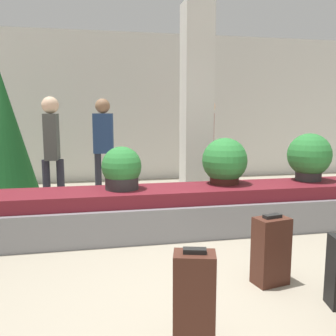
{
  "coord_description": "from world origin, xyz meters",
  "views": [
    {
      "loc": [
        -0.91,
        -2.82,
        1.51
      ],
      "look_at": [
        0.0,
        1.66,
        0.82
      ],
      "focal_mm": 40.0,
      "sensor_mm": 36.0,
      "label": 1
    }
  ],
  "objects_px": {
    "potted_plant_1": "(309,157)",
    "potted_plant_2": "(122,169)",
    "potted_plant_0": "(225,162)",
    "traveler_2": "(103,141)",
    "traveler_1": "(208,138)",
    "suitcase_1": "(194,302)",
    "decorated_tree": "(3,132)",
    "pillar": "(196,106)",
    "suitcase_3": "(271,251)",
    "traveler_0": "(52,145)"
  },
  "relations": [
    {
      "from": "potted_plant_1",
      "to": "potted_plant_2",
      "type": "bearing_deg",
      "value": -178.23
    },
    {
      "from": "potted_plant_0",
      "to": "potted_plant_1",
      "type": "bearing_deg",
      "value": -0.14
    },
    {
      "from": "potted_plant_2",
      "to": "traveler_2",
      "type": "relative_size",
      "value": 0.3
    },
    {
      "from": "potted_plant_2",
      "to": "traveler_2",
      "type": "xyz_separation_m",
      "value": [
        -0.16,
        1.77,
        0.22
      ]
    },
    {
      "from": "potted_plant_2",
      "to": "traveler_2",
      "type": "height_order",
      "value": "traveler_2"
    },
    {
      "from": "traveler_1",
      "to": "suitcase_1",
      "type": "bearing_deg",
      "value": -5.04
    },
    {
      "from": "potted_plant_0",
      "to": "potted_plant_2",
      "type": "relative_size",
      "value": 1.15
    },
    {
      "from": "potted_plant_0",
      "to": "decorated_tree",
      "type": "relative_size",
      "value": 0.28
    },
    {
      "from": "pillar",
      "to": "potted_plant_2",
      "type": "bearing_deg",
      "value": -133.9
    },
    {
      "from": "suitcase_3",
      "to": "traveler_2",
      "type": "xyz_separation_m",
      "value": [
        -1.33,
        3.4,
        0.74
      ]
    },
    {
      "from": "pillar",
      "to": "decorated_tree",
      "type": "height_order",
      "value": "pillar"
    },
    {
      "from": "traveler_1",
      "to": "potted_plant_1",
      "type": "bearing_deg",
      "value": 35.54
    },
    {
      "from": "potted_plant_0",
      "to": "decorated_tree",
      "type": "xyz_separation_m",
      "value": [
        -3.12,
        1.93,
        0.32
      ]
    },
    {
      "from": "traveler_0",
      "to": "decorated_tree",
      "type": "bearing_deg",
      "value": -134.54
    },
    {
      "from": "potted_plant_1",
      "to": "traveler_2",
      "type": "distance_m",
      "value": 3.21
    },
    {
      "from": "pillar",
      "to": "traveler_2",
      "type": "relative_size",
      "value": 1.85
    },
    {
      "from": "suitcase_3",
      "to": "traveler_0",
      "type": "xyz_separation_m",
      "value": [
        -2.08,
        2.69,
        0.73
      ]
    },
    {
      "from": "suitcase_3",
      "to": "potted_plant_2",
      "type": "height_order",
      "value": "potted_plant_2"
    },
    {
      "from": "traveler_0",
      "to": "decorated_tree",
      "type": "relative_size",
      "value": 0.79
    },
    {
      "from": "potted_plant_1",
      "to": "potted_plant_2",
      "type": "height_order",
      "value": "potted_plant_1"
    },
    {
      "from": "suitcase_1",
      "to": "suitcase_3",
      "type": "relative_size",
      "value": 1.08
    },
    {
      "from": "traveler_0",
      "to": "traveler_2",
      "type": "height_order",
      "value": "traveler_2"
    },
    {
      "from": "suitcase_1",
      "to": "traveler_1",
      "type": "bearing_deg",
      "value": 86.47
    },
    {
      "from": "pillar",
      "to": "traveler_0",
      "type": "relative_size",
      "value": 1.85
    },
    {
      "from": "traveler_1",
      "to": "decorated_tree",
      "type": "bearing_deg",
      "value": -75.28
    },
    {
      "from": "suitcase_1",
      "to": "suitcase_3",
      "type": "bearing_deg",
      "value": 55.39
    },
    {
      "from": "potted_plant_1",
      "to": "decorated_tree",
      "type": "bearing_deg",
      "value": 156.01
    },
    {
      "from": "potted_plant_1",
      "to": "decorated_tree",
      "type": "height_order",
      "value": "decorated_tree"
    },
    {
      "from": "traveler_1",
      "to": "decorated_tree",
      "type": "relative_size",
      "value": 0.79
    },
    {
      "from": "pillar",
      "to": "suitcase_1",
      "type": "xyz_separation_m",
      "value": [
        -1.07,
        -3.79,
        -1.27
      ]
    },
    {
      "from": "suitcase_3",
      "to": "potted_plant_0",
      "type": "bearing_deg",
      "value": 72.11
    },
    {
      "from": "potted_plant_2",
      "to": "traveler_2",
      "type": "bearing_deg",
      "value": 95.12
    },
    {
      "from": "suitcase_3",
      "to": "potted_plant_0",
      "type": "relative_size",
      "value": 1.04
    },
    {
      "from": "suitcase_3",
      "to": "potted_plant_0",
      "type": "distance_m",
      "value": 1.81
    },
    {
      "from": "potted_plant_0",
      "to": "traveler_0",
      "type": "height_order",
      "value": "traveler_0"
    },
    {
      "from": "potted_plant_0",
      "to": "decorated_tree",
      "type": "bearing_deg",
      "value": 148.27
    },
    {
      "from": "pillar",
      "to": "suitcase_1",
      "type": "relative_size",
      "value": 4.72
    },
    {
      "from": "pillar",
      "to": "decorated_tree",
      "type": "distance_m",
      "value": 3.18
    },
    {
      "from": "traveler_0",
      "to": "traveler_1",
      "type": "xyz_separation_m",
      "value": [
        2.67,
        1.03,
        0.0
      ]
    },
    {
      "from": "suitcase_1",
      "to": "pillar",
      "type": "bearing_deg",
      "value": 89.21
    },
    {
      "from": "traveler_0",
      "to": "traveler_2",
      "type": "bearing_deg",
      "value": 137.0
    },
    {
      "from": "potted_plant_0",
      "to": "potted_plant_2",
      "type": "height_order",
      "value": "potted_plant_0"
    },
    {
      "from": "potted_plant_0",
      "to": "potted_plant_1",
      "type": "xyz_separation_m",
      "value": [
        1.22,
        -0.0,
        0.04
      ]
    },
    {
      "from": "pillar",
      "to": "traveler_2",
      "type": "xyz_separation_m",
      "value": [
        -1.48,
        0.39,
        -0.56
      ]
    },
    {
      "from": "pillar",
      "to": "potted_plant_2",
      "type": "height_order",
      "value": "pillar"
    },
    {
      "from": "potted_plant_1",
      "to": "traveler_1",
      "type": "relative_size",
      "value": 0.38
    },
    {
      "from": "suitcase_3",
      "to": "traveler_0",
      "type": "height_order",
      "value": "traveler_0"
    },
    {
      "from": "pillar",
      "to": "decorated_tree",
      "type": "relative_size",
      "value": 1.46
    },
    {
      "from": "potted_plant_0",
      "to": "traveler_0",
      "type": "xyz_separation_m",
      "value": [
        -2.26,
        0.97,
        0.18
      ]
    },
    {
      "from": "potted_plant_0",
      "to": "potted_plant_1",
      "type": "height_order",
      "value": "potted_plant_1"
    }
  ]
}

